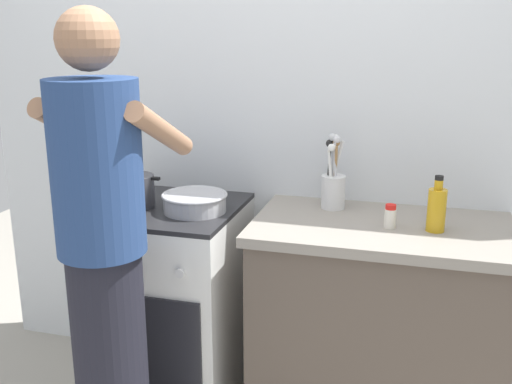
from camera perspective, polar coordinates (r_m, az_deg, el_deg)
name	(u,v)px	position (r m, az deg, el deg)	size (l,w,h in m)	color
back_wall	(312,118)	(2.63, 5.44, 7.17)	(3.20, 0.10, 2.50)	silver
countertop	(376,328)	(2.50, 11.57, -12.83)	(1.00, 0.60, 0.90)	brown
stove_range	(172,302)	(2.70, -8.19, -10.56)	(0.60, 0.62, 0.90)	white
pot	(133,191)	(2.54, -11.88, 0.11)	(0.25, 0.18, 0.13)	#38383D
mixing_bowl	(195,201)	(2.43, -5.98, -0.92)	(0.27, 0.27, 0.08)	#B7B7BC
utensil_crock	(333,184)	(2.47, 7.51, 0.73)	(0.10, 0.10, 0.32)	silver
spice_bottle	(390,216)	(2.28, 12.91, -2.33)	(0.04, 0.04, 0.09)	silver
oil_bottle	(437,209)	(2.28, 17.14, -1.56)	(0.07, 0.07, 0.21)	gold
person	(105,262)	(2.09, -14.50, -6.58)	(0.41, 0.50, 1.70)	black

